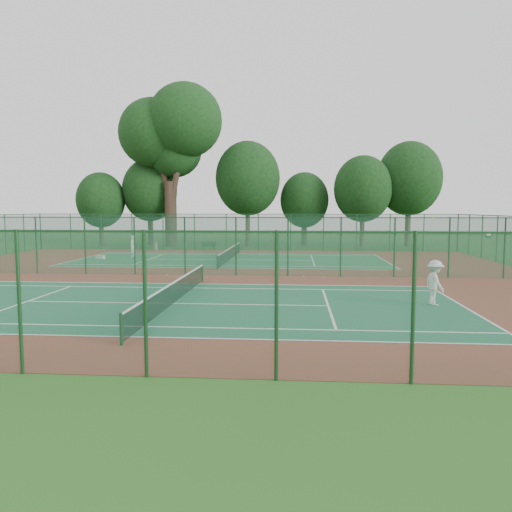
# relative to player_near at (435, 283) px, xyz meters

# --- Properties ---
(ground) EXTENTS (120.00, 120.00, 0.00)m
(ground) POSITION_rel_player_near_xyz_m (-10.79, 8.45, -0.95)
(ground) COLOR #23541A
(ground) RESTS_ON ground
(red_pad) EXTENTS (40.00, 36.00, 0.01)m
(red_pad) POSITION_rel_player_near_xyz_m (-10.79, 8.45, -0.94)
(red_pad) COLOR maroon
(red_pad) RESTS_ON ground
(court_near) EXTENTS (23.77, 10.97, 0.01)m
(court_near) POSITION_rel_player_near_xyz_m (-10.79, -0.55, -0.93)
(court_near) COLOR #1C5B3D
(court_near) RESTS_ON red_pad
(court_far) EXTENTS (23.77, 10.97, 0.01)m
(court_far) POSITION_rel_player_near_xyz_m (-10.79, 17.45, -0.93)
(court_far) COLOR #1F6538
(court_far) RESTS_ON red_pad
(fence_north) EXTENTS (40.00, 0.09, 3.50)m
(fence_north) POSITION_rel_player_near_xyz_m (-10.79, 26.45, 0.81)
(fence_north) COLOR #16432D
(fence_north) RESTS_ON ground
(fence_south) EXTENTS (40.00, 0.09, 3.50)m
(fence_south) POSITION_rel_player_near_xyz_m (-10.79, -9.55, 0.81)
(fence_south) COLOR #1B5236
(fence_south) RESTS_ON ground
(fence_divider) EXTENTS (40.00, 0.09, 3.50)m
(fence_divider) POSITION_rel_player_near_xyz_m (-10.79, 8.45, 0.81)
(fence_divider) COLOR #1A5033
(fence_divider) RESTS_ON ground
(tennis_net_near) EXTENTS (0.10, 12.90, 0.97)m
(tennis_net_near) POSITION_rel_player_near_xyz_m (-10.79, -0.55, -0.40)
(tennis_net_near) COLOR #153A1C
(tennis_net_near) RESTS_ON ground
(tennis_net_far) EXTENTS (0.10, 12.90, 0.97)m
(tennis_net_far) POSITION_rel_player_near_xyz_m (-10.79, 17.45, -0.40)
(tennis_net_far) COLOR #13341A
(tennis_net_far) RESTS_ON ground
(player_near) EXTENTS (0.95, 1.33, 1.86)m
(player_near) POSITION_rel_player_near_xyz_m (0.00, 0.00, 0.00)
(player_near) COLOR silver
(player_near) RESTS_ON court_near
(player_far) EXTENTS (0.44, 0.65, 1.75)m
(player_far) POSITION_rel_player_near_xyz_m (-19.10, 19.05, -0.05)
(player_far) COLOR silver
(player_far) RESTS_ON court_far
(trash_bin) EXTENTS (0.50, 0.50, 0.78)m
(trash_bin) POSITION_rel_player_near_xyz_m (-19.14, 26.05, -0.55)
(trash_bin) COLOR slate
(trash_bin) RESTS_ON red_pad
(bench) EXTENTS (1.36, 0.60, 0.81)m
(bench) POSITION_rel_player_near_xyz_m (-13.94, 25.89, -0.52)
(bench) COLOR black
(bench) RESTS_ON red_pad
(kit_bag) EXTENTS (0.80, 0.51, 0.28)m
(kit_bag) POSITION_rel_player_near_xyz_m (-21.15, 17.39, -0.80)
(kit_bag) COLOR silver
(kit_bag) RESTS_ON red_pad
(stray_ball_a) EXTENTS (0.08, 0.08, 0.08)m
(stray_ball_a) POSITION_rel_player_near_xyz_m (-5.25, 8.17, -0.90)
(stray_ball_a) COLOR #BBCD2F
(stray_ball_a) RESTS_ON red_pad
(stray_ball_b) EXTENTS (0.07, 0.07, 0.07)m
(stray_ball_b) POSITION_rel_player_near_xyz_m (-4.13, 7.67, -0.91)
(stray_ball_b) COLOR #C6D130
(stray_ball_b) RESTS_ON red_pad
(stray_ball_c) EXTENTS (0.07, 0.07, 0.07)m
(stray_ball_c) POSITION_rel_player_near_xyz_m (-13.33, 8.01, -0.90)
(stray_ball_c) COLOR #C2D431
(stray_ball_c) RESTS_ON red_pad
(big_tree) EXTENTS (11.03, 8.07, 16.94)m
(big_tree) POSITION_rel_player_near_xyz_m (-18.79, 31.47, 11.04)
(big_tree) COLOR #33241C
(big_tree) RESTS_ON ground
(evergreen_row) EXTENTS (39.00, 5.00, 12.00)m
(evergreen_row) POSITION_rel_player_near_xyz_m (-10.29, 32.70, -0.95)
(evergreen_row) COLOR black
(evergreen_row) RESTS_ON ground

